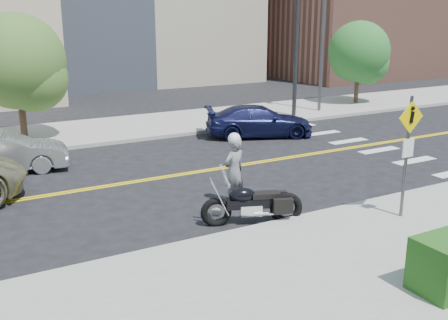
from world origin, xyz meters
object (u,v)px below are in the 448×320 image
parked_car_blue (259,121)px  pedestrian_sign (408,145)px  parked_car_silver (4,153)px  motorcyclist (234,169)px  motorcycle (253,195)px

parked_car_blue → pedestrian_sign: bearing=-170.7°
pedestrian_sign → parked_car_silver: (-8.03, 9.38, -1.30)m
motorcyclist → motorcycle: (-0.26, -1.37, -0.25)m
parked_car_silver → parked_car_blue: size_ratio=0.89×
pedestrian_sign → motorcycle: size_ratio=1.22×
motorcyclist → parked_car_silver: motorcyclist is taller
pedestrian_sign → motorcycle: (-3.29, 1.71, -1.21)m
pedestrian_sign → parked_car_blue: size_ratio=0.66×
pedestrian_sign → motorcyclist: bearing=134.5°
motorcycle → parked_car_blue: motorcycle is taller
motorcycle → parked_car_silver: (-4.75, 7.66, -0.08)m
pedestrian_sign → parked_car_blue: 10.07m
pedestrian_sign → motorcyclist: size_ratio=1.50×
pedestrian_sign → motorcyclist: pedestrian_sign is taller
motorcycle → motorcyclist: bearing=99.2°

